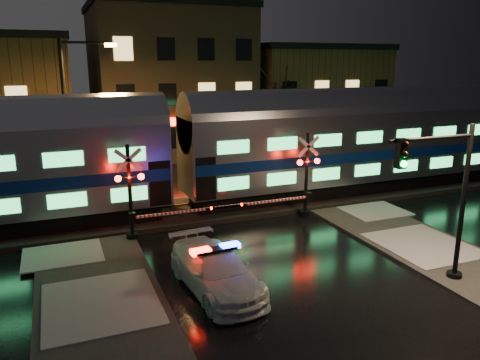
% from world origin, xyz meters
% --- Properties ---
extents(ground, '(120.00, 120.00, 0.00)m').
position_xyz_m(ground, '(0.00, 0.00, 0.00)').
color(ground, black).
rests_on(ground, ground).
extents(ballast, '(90.00, 4.20, 0.24)m').
position_xyz_m(ballast, '(0.00, 5.00, 0.12)').
color(ballast, black).
rests_on(ballast, ground).
extents(sidewalk_left, '(4.00, 20.00, 0.12)m').
position_xyz_m(sidewalk_left, '(-6.50, -6.00, 0.06)').
color(sidewalk_left, '#2D2D2D').
rests_on(sidewalk_left, ground).
extents(building_mid, '(12.00, 11.00, 11.50)m').
position_xyz_m(building_mid, '(2.00, 22.50, 5.75)').
color(building_mid, brown).
rests_on(building_mid, ground).
extents(building_right, '(12.00, 10.00, 8.50)m').
position_xyz_m(building_right, '(15.00, 22.00, 4.25)').
color(building_right, '#543520').
rests_on(building_right, ground).
extents(train, '(51.00, 3.12, 5.92)m').
position_xyz_m(train, '(-1.99, 5.00, 3.38)').
color(train, black).
rests_on(train, ballast).
extents(police_car, '(2.40, 5.07, 1.59)m').
position_xyz_m(police_car, '(-2.74, -3.26, 0.72)').
color(police_car, white).
rests_on(police_car, ground).
extents(crossing_signal_right, '(5.96, 0.66, 4.22)m').
position_xyz_m(crossing_signal_right, '(3.57, 2.31, 1.75)').
color(crossing_signal_right, black).
rests_on(crossing_signal_right, ground).
extents(crossing_signal_left, '(5.96, 0.66, 4.22)m').
position_xyz_m(crossing_signal_left, '(-4.27, 2.31, 1.75)').
color(crossing_signal_left, black).
rests_on(crossing_signal_left, ground).
extents(traffic_light, '(3.60, 0.67, 5.57)m').
position_xyz_m(traffic_light, '(4.50, -5.75, 2.96)').
color(traffic_light, black).
rests_on(traffic_light, ground).
extents(streetlight, '(2.91, 0.30, 8.71)m').
position_xyz_m(streetlight, '(-6.41, 9.00, 5.02)').
color(streetlight, black).
rests_on(streetlight, ground).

